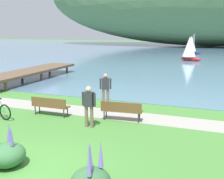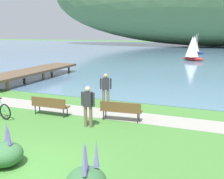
{
  "view_description": "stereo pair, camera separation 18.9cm",
  "coord_description": "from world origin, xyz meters",
  "px_view_note": "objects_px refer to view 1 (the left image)",
  "views": [
    {
      "loc": [
        4.67,
        -5.59,
        3.87
      ],
      "look_at": [
        0.02,
        6.76,
        1.0
      ],
      "focal_mm": 43.35,
      "sensor_mm": 36.0,
      "label": 1
    },
    {
      "loc": [
        4.85,
        -5.53,
        3.87
      ],
      "look_at": [
        0.02,
        6.76,
        1.0
      ],
      "focal_mm": 43.35,
      "sensor_mm": 36.0,
      "label": 2
    }
  ],
  "objects_px": {
    "person_at_shoreline": "(106,87)",
    "sailboat_toward_hillside": "(190,48)",
    "park_bench_further_along": "(121,109)",
    "park_bench_near_camera": "(50,105)",
    "sailboat_mid_bay": "(191,45)",
    "person_on_the_grass": "(89,104)"
  },
  "relations": [
    {
      "from": "sailboat_toward_hillside",
      "to": "park_bench_near_camera",
      "type": "bearing_deg",
      "value": -98.29
    },
    {
      "from": "park_bench_further_along",
      "to": "person_at_shoreline",
      "type": "distance_m",
      "value": 2.64
    },
    {
      "from": "park_bench_further_along",
      "to": "sailboat_mid_bay",
      "type": "bearing_deg",
      "value": 90.08
    },
    {
      "from": "park_bench_near_camera",
      "to": "person_at_shoreline",
      "type": "height_order",
      "value": "person_at_shoreline"
    },
    {
      "from": "park_bench_further_along",
      "to": "sailboat_mid_bay",
      "type": "xyz_separation_m",
      "value": [
        -0.05,
        36.56,
        1.09
      ]
    },
    {
      "from": "park_bench_near_camera",
      "to": "person_on_the_grass",
      "type": "height_order",
      "value": "person_on_the_grass"
    },
    {
      "from": "person_at_shoreline",
      "to": "sailboat_toward_hillside",
      "type": "relative_size",
      "value": 0.5
    },
    {
      "from": "person_on_the_grass",
      "to": "sailboat_mid_bay",
      "type": "height_order",
      "value": "sailboat_mid_bay"
    },
    {
      "from": "person_on_the_grass",
      "to": "sailboat_mid_bay",
      "type": "bearing_deg",
      "value": 88.58
    },
    {
      "from": "sailboat_toward_hillside",
      "to": "person_on_the_grass",
      "type": "bearing_deg",
      "value": -93.2
    },
    {
      "from": "park_bench_further_along",
      "to": "person_at_shoreline",
      "type": "bearing_deg",
      "value": 127.5
    },
    {
      "from": "sailboat_mid_bay",
      "to": "sailboat_toward_hillside",
      "type": "distance_m",
      "value": 10.42
    },
    {
      "from": "person_on_the_grass",
      "to": "sailboat_toward_hillside",
      "type": "relative_size",
      "value": 0.5
    },
    {
      "from": "park_bench_further_along",
      "to": "park_bench_near_camera",
      "type": "bearing_deg",
      "value": -172.06
    },
    {
      "from": "person_at_shoreline",
      "to": "sailboat_toward_hillside",
      "type": "height_order",
      "value": "sailboat_toward_hillside"
    },
    {
      "from": "park_bench_further_along",
      "to": "person_on_the_grass",
      "type": "relative_size",
      "value": 1.07
    },
    {
      "from": "sailboat_mid_bay",
      "to": "park_bench_near_camera",
      "type": "bearing_deg",
      "value": -95.06
    },
    {
      "from": "park_bench_further_along",
      "to": "person_on_the_grass",
      "type": "bearing_deg",
      "value": -129.24
    },
    {
      "from": "park_bench_near_camera",
      "to": "sailboat_toward_hillside",
      "type": "xyz_separation_m",
      "value": [
        3.88,
        26.63,
        1.14
      ]
    },
    {
      "from": "person_at_shoreline",
      "to": "person_on_the_grass",
      "type": "bearing_deg",
      "value": -79.72
    },
    {
      "from": "park_bench_near_camera",
      "to": "park_bench_further_along",
      "type": "relative_size",
      "value": 0.98
    },
    {
      "from": "sailboat_mid_bay",
      "to": "person_on_the_grass",
      "type": "bearing_deg",
      "value": -91.42
    }
  ]
}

